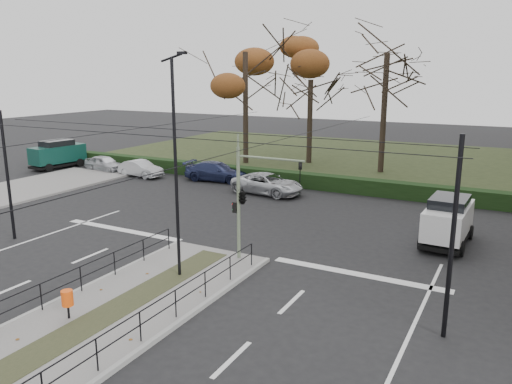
# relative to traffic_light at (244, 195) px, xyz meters

# --- Properties ---
(ground) EXTENTS (140.00, 140.00, 0.00)m
(ground) POSITION_rel_traffic_light_xyz_m (-1.45, -4.50, -2.83)
(ground) COLOR black
(ground) RESTS_ON ground
(median_island) EXTENTS (4.40, 15.00, 0.14)m
(median_island) POSITION_rel_traffic_light_xyz_m (-1.45, -7.00, -2.76)
(median_island) COLOR slate
(median_island) RESTS_ON ground
(park) EXTENTS (38.00, 26.00, 0.10)m
(park) POSITION_rel_traffic_light_xyz_m (-7.45, 27.50, -2.78)
(park) COLOR #262F17
(park) RESTS_ON ground
(hedge) EXTENTS (38.00, 1.00, 1.00)m
(hedge) POSITION_rel_traffic_light_xyz_m (-7.45, 14.10, -2.33)
(hedge) COLOR black
(hedge) RESTS_ON ground
(median_railing) EXTENTS (4.14, 13.24, 0.92)m
(median_railing) POSITION_rel_traffic_light_xyz_m (-1.45, -7.10, -1.86)
(median_railing) COLOR black
(median_railing) RESTS_ON median_island
(catenary) EXTENTS (20.00, 34.00, 6.00)m
(catenary) POSITION_rel_traffic_light_xyz_m (-1.45, -2.88, 0.59)
(catenary) COLOR black
(catenary) RESTS_ON ground
(traffic_light) EXTENTS (3.15, 1.81, 4.63)m
(traffic_light) POSITION_rel_traffic_light_xyz_m (0.00, 0.00, 0.00)
(traffic_light) COLOR slate
(traffic_light) RESTS_ON median_island
(litter_bin) EXTENTS (0.36, 0.36, 0.92)m
(litter_bin) POSITION_rel_traffic_light_xyz_m (-2.31, -7.09, -2.03)
(litter_bin) COLOR black
(litter_bin) RESTS_ON median_island
(streetlamp_median_far) EXTENTS (0.68, 0.14, 8.17)m
(streetlamp_median_far) POSITION_rel_traffic_light_xyz_m (-1.32, -2.66, 1.46)
(streetlamp_median_far) COLOR black
(streetlamp_median_far) RESTS_ON median_island
(parked_car_first) EXTENTS (3.82, 1.88, 1.25)m
(parked_car_first) POSITION_rel_traffic_light_xyz_m (-19.57, 12.02, -2.21)
(parked_car_first) COLOR #B5B8BE
(parked_car_first) RESTS_ON ground
(parked_car_second) EXTENTS (3.85, 1.68, 1.23)m
(parked_car_second) POSITION_rel_traffic_light_xyz_m (-15.56, 11.66, -2.22)
(parked_car_second) COLOR #B5B8BE
(parked_car_second) RESTS_ON ground
(parked_car_third) EXTENTS (4.94, 2.44, 1.38)m
(parked_car_third) POSITION_rel_traffic_light_xyz_m (-9.67, 13.09, -2.14)
(parked_car_third) COLOR #21284D
(parked_car_third) RESTS_ON ground
(parked_car_fourth) EXTENTS (4.98, 2.71, 1.32)m
(parked_car_fourth) POSITION_rel_traffic_light_xyz_m (-4.61, 11.23, -2.17)
(parked_car_fourth) COLOR #B5B8BE
(parked_car_fourth) RESTS_ON ground
(white_van) EXTENTS (2.01, 4.09, 2.21)m
(white_van) POSITION_rel_traffic_light_xyz_m (7.04, 6.27, -1.67)
(white_van) COLOR silver
(white_van) RESTS_ON ground
(green_van) EXTENTS (2.23, 4.64, 2.31)m
(green_van) POSITION_rel_traffic_light_xyz_m (-23.91, 11.22, -1.63)
(green_van) COLOR #0B322A
(green_van) RESTS_ON ground
(rust_tree) EXTENTS (11.07, 11.07, 12.19)m
(rust_tree) POSITION_rel_traffic_light_xyz_m (-11.28, 20.29, 6.53)
(rust_tree) COLOR black
(rust_tree) RESTS_ON park
(bare_tree_center) EXTENTS (6.33, 6.33, 11.95)m
(bare_tree_center) POSITION_rel_traffic_light_xyz_m (0.08, 21.63, 5.60)
(bare_tree_center) COLOR black
(bare_tree_center) RESTS_ON park
(bare_tree_near) EXTENTS (6.89, 6.89, 9.33)m
(bare_tree_near) POSITION_rel_traffic_light_xyz_m (-6.49, 22.93, 3.77)
(bare_tree_near) COLOR black
(bare_tree_near) RESTS_ON park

